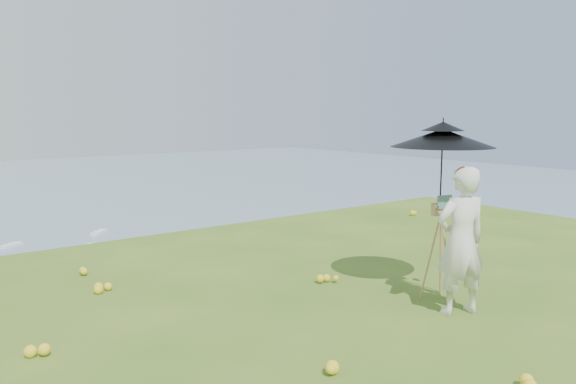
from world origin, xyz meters
TOP-DOWN VIEW (x-y plane):
  - ground at (0.00, 0.00)m, footprint 14.00×14.00m
  - slope_trees at (0.00, 35.00)m, footprint 110.00×50.00m
  - wildflowers at (0.00, 0.25)m, footprint 10.00×10.50m
  - painter at (-0.41, 0.52)m, footprint 0.77×0.62m
  - field_easel at (-0.12, 1.06)m, footprint 0.64×0.64m
  - sun_umbrella at (-0.11, 1.09)m, footprint 1.60×1.60m
  - painter_cap at (-0.41, 0.52)m, footprint 0.26×0.28m

SIDE VIEW (x-z plane):
  - slope_trees at x=0.00m, z-range -18.00..-12.00m
  - ground at x=0.00m, z-range 0.00..0.00m
  - wildflowers at x=0.00m, z-range 0.00..0.12m
  - field_easel at x=-0.12m, z-range 0.00..1.39m
  - painter at x=-0.41m, z-range 0.00..1.83m
  - sun_umbrella at x=-0.11m, z-range 1.15..2.39m
  - painter_cap at x=-0.41m, z-range 1.72..1.82m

